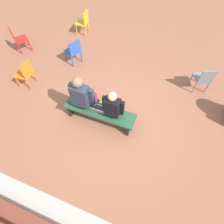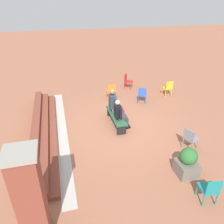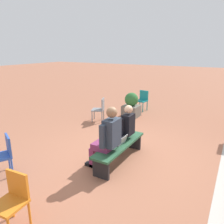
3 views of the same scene
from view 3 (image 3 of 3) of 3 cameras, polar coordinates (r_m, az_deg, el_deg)
name	(u,v)px [view 3 (image 3 of 3)]	position (r m, az deg, el deg)	size (l,w,h in m)	color
ground_plane	(120,156)	(5.49, 2.00, -11.43)	(60.00, 60.00, 0.00)	#9E6047
bench	(120,147)	(5.11, 1.99, -9.20)	(1.80, 0.44, 0.45)	#285638
person_student	(124,128)	(5.29, 3.22, -4.30)	(0.51, 0.64, 1.29)	#383842
person_adult	(107,137)	(4.64, -1.28, -6.55)	(0.59, 0.75, 1.43)	#7F2D5B
laptop	(120,142)	(5.04, 2.10, -7.75)	(0.32, 0.29, 0.21)	#9EA0A5
plastic_chair_by_pillar	(100,108)	(7.89, -3.17, 1.01)	(0.55, 0.55, 0.84)	gray
plastic_chair_near_bench_right	(142,99)	(9.39, 7.96, 3.34)	(0.47, 0.47, 0.84)	teal
plastic_chair_mid_courtyard	(13,198)	(3.67, -24.49, -19.70)	(0.45, 0.45, 0.84)	orange
plastic_chair_far_right	(3,153)	(5.08, -26.48, -9.58)	(0.56, 0.56, 0.84)	#2D56B7
planter	(131,106)	(8.45, 5.07, 1.68)	(0.60, 0.60, 0.94)	#6B665B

